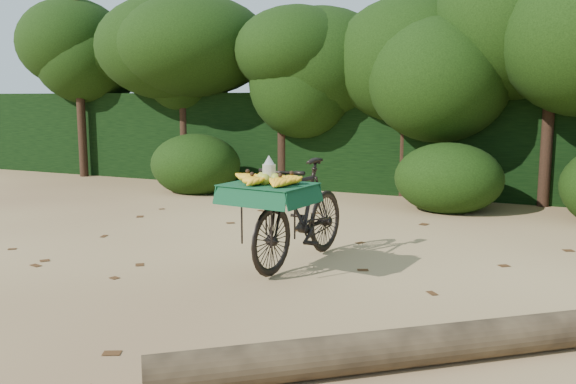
% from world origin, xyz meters
% --- Properties ---
extents(ground, '(80.00, 80.00, 0.00)m').
position_xyz_m(ground, '(0.00, 0.00, 0.00)').
color(ground, tan).
rests_on(ground, ground).
extents(vendor_bicycle, '(0.84, 1.88, 1.09)m').
position_xyz_m(vendor_bicycle, '(0.65, 0.65, 0.55)').
color(vendor_bicycle, black).
rests_on(vendor_bicycle, ground).
extents(fallen_log, '(2.84, 2.42, 0.25)m').
position_xyz_m(fallen_log, '(2.33, -1.23, 0.13)').
color(fallen_log, brown).
rests_on(fallen_log, ground).
extents(hedge_backdrop, '(26.00, 1.80, 1.80)m').
position_xyz_m(hedge_backdrop, '(0.00, 6.30, 0.90)').
color(hedge_backdrop, black).
rests_on(hedge_backdrop, ground).
extents(tree_row, '(14.50, 2.00, 4.00)m').
position_xyz_m(tree_row, '(-0.65, 5.50, 2.00)').
color(tree_row, black).
rests_on(tree_row, ground).
extents(bush_clumps, '(8.80, 1.70, 0.90)m').
position_xyz_m(bush_clumps, '(0.50, 4.30, 0.45)').
color(bush_clumps, black).
rests_on(bush_clumps, ground).
extents(leaf_litter, '(7.00, 7.30, 0.01)m').
position_xyz_m(leaf_litter, '(0.00, 0.65, 0.01)').
color(leaf_litter, '#472913').
rests_on(leaf_litter, ground).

